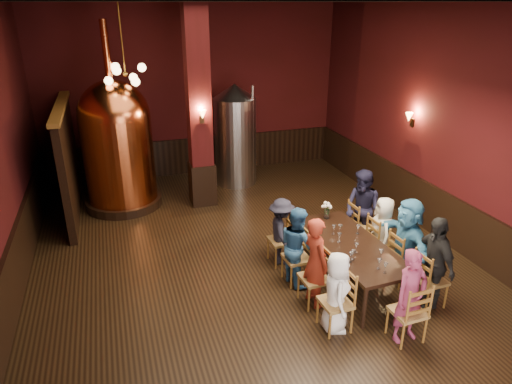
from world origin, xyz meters
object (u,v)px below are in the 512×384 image
object	(u,v)px
person_1	(315,262)
copper_kettle	(118,144)
person_0	(336,292)
person_2	(297,246)
dining_table	(351,246)
steel_vessel	(235,135)
rose_vase	(327,208)

from	to	relation	value
person_1	copper_kettle	world-z (taller)	copper_kettle
person_0	person_1	world-z (taller)	person_1
person_0	person_2	xyz separation A→B (m)	(-0.05, 1.33, 0.07)
dining_table	steel_vessel	bearing A→B (deg)	94.00
dining_table	person_1	bearing A→B (deg)	-158.78
person_1	rose_vase	distance (m)	1.63
person_0	person_2	size ratio (longest dim) A/B	0.91
dining_table	person_0	xyz separation A→B (m)	(-0.81, -1.03, -0.06)
dining_table	rose_vase	size ratio (longest dim) A/B	7.39
person_0	copper_kettle	world-z (taller)	copper_kettle
dining_table	copper_kettle	xyz separation A→B (m)	(-3.52, 4.56, 0.84)
steel_vessel	rose_vase	distance (m)	4.22
person_1	rose_vase	size ratio (longest dim) A/B	4.57
dining_table	person_1	world-z (taller)	person_1
dining_table	copper_kettle	world-z (taller)	copper_kettle
person_1	person_2	bearing A→B (deg)	-5.31
copper_kettle	rose_vase	size ratio (longest dim) A/B	12.67
dining_table	person_0	world-z (taller)	person_0
person_0	rose_vase	size ratio (longest dim) A/B	3.82
rose_vase	person_2	bearing A→B (deg)	-141.62
person_1	rose_vase	world-z (taller)	person_1
person_1	steel_vessel	size ratio (longest dim) A/B	0.57
person_0	person_1	distance (m)	0.68
dining_table	steel_vessel	xyz separation A→B (m)	(-0.57, 5.16, 0.62)
steel_vessel	rose_vase	world-z (taller)	steel_vessel
person_2	steel_vessel	bearing A→B (deg)	-12.19
dining_table	person_1	distance (m)	0.91
person_2	person_0	bearing A→B (deg)	173.55
dining_table	person_2	xyz separation A→B (m)	(-0.86, 0.30, 0.01)
person_0	steel_vessel	bearing A→B (deg)	15.65
person_0	person_2	bearing A→B (deg)	20.16
copper_kettle	person_2	bearing A→B (deg)	-58.08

